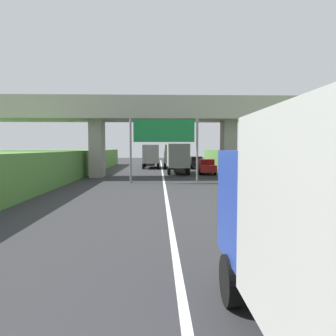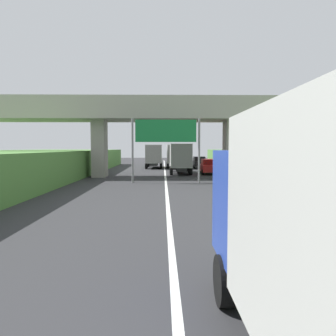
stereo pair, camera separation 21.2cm
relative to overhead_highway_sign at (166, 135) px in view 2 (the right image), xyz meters
name	(u,v)px [view 2 (the right image)]	position (x,y,z in m)	size (l,w,h in m)	color
lane_centre_stripe	(166,185)	(0.00, -2.02, -4.07)	(0.20, 99.87, 0.01)	white
overpass_bridge	(165,118)	(0.00, 5.47, 1.98)	(40.00, 4.80, 7.99)	#9E998E
overhead_highway_sign	(166,135)	(0.00, 0.00, 0.00)	(5.88, 0.18, 5.49)	slate
truck_green	(154,155)	(-1.57, 19.82, -2.14)	(2.44, 7.30, 3.44)	black
truck_silver	(180,157)	(1.75, 9.73, -2.14)	(2.44, 7.30, 3.44)	black
truck_yellow	(175,155)	(1.51, 19.58, -2.14)	(2.44, 7.30, 3.44)	black
car_red	(209,167)	(4.97, 8.78, -3.21)	(1.86, 4.10, 1.72)	red
car_black	(199,162)	(5.09, 19.16, -3.21)	(1.86, 4.10, 1.72)	black
construction_barrel_2	(328,209)	(6.62, -14.01, -3.61)	(0.57, 0.57, 0.90)	orange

